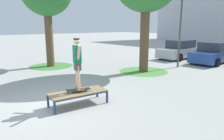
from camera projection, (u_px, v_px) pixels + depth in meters
ground_plane at (53, 103)px, 7.12m from camera, size 120.00×120.00×0.00m
skate_box at (78, 93)px, 6.91m from camera, size 1.01×1.99×0.46m
skateboard at (78, 90)px, 6.89m from camera, size 0.47×0.82×0.09m
skater at (77, 60)px, 6.68m from camera, size 0.96×0.42×1.69m
grass_patch_near_left at (51, 66)px, 13.73m from camera, size 2.82×2.82×0.01m
grass_patch_mid_back at (143, 71)px, 12.19m from camera, size 2.82×2.82×0.01m
car_silver at (180, 50)px, 16.91m from camera, size 1.92×4.20×1.50m
car_blue at (213, 53)px, 14.89m from camera, size 2.03×4.25×1.50m
light_post at (182, 6)px, 12.59m from camera, size 0.36×0.36×5.83m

